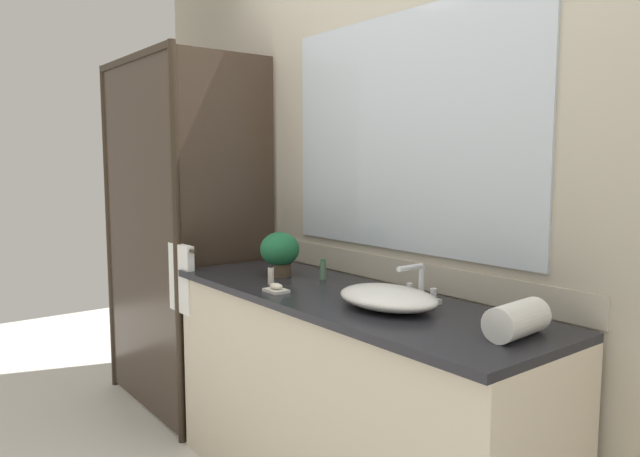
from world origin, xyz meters
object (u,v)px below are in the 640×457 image
(faucet, at_px, (419,288))
(amenity_bottle_lotion, at_px, (323,270))
(rolled_towel_near_edge, at_px, (517,320))
(potted_plant, at_px, (280,251))
(sink_basin, at_px, (388,297))
(soap_dish, at_px, (276,289))
(amenity_bottle_body_wash, at_px, (271,275))

(faucet, height_order, amenity_bottle_lotion, faucet)
(rolled_towel_near_edge, bearing_deg, potted_plant, -178.98)
(sink_basin, relative_size, rolled_towel_near_edge, 1.85)
(faucet, bearing_deg, soap_dish, -143.89)
(sink_basin, height_order, faucet, faucet)
(soap_dish, bearing_deg, faucet, 36.11)
(potted_plant, bearing_deg, sink_basin, -2.26)
(soap_dish, distance_m, amenity_bottle_body_wash, 0.16)
(faucet, bearing_deg, amenity_bottle_body_wash, -156.30)
(sink_basin, bearing_deg, rolled_towel_near_edge, 5.85)
(sink_basin, relative_size, faucet, 2.38)
(soap_dish, xyz_separation_m, rolled_towel_near_edge, (0.96, 0.22, 0.04))
(amenity_bottle_lotion, bearing_deg, potted_plant, -149.84)
(amenity_bottle_lotion, bearing_deg, soap_dish, -74.20)
(amenity_bottle_body_wash, xyz_separation_m, amenity_bottle_lotion, (0.06, 0.24, 0.00))
(soap_dish, distance_m, amenity_bottle_lotion, 0.32)
(sink_basin, distance_m, faucet, 0.17)
(potted_plant, distance_m, amenity_bottle_body_wash, 0.20)
(sink_basin, distance_m, amenity_bottle_body_wash, 0.62)
(faucet, height_order, amenity_bottle_body_wash, faucet)
(faucet, relative_size, rolled_towel_near_edge, 0.78)
(potted_plant, xyz_separation_m, amenity_bottle_body_wash, (0.13, -0.13, -0.07))
(faucet, relative_size, potted_plant, 0.84)
(sink_basin, bearing_deg, potted_plant, 177.74)
(amenity_bottle_body_wash, relative_size, amenity_bottle_lotion, 0.91)
(amenity_bottle_body_wash, bearing_deg, potted_plant, 133.83)
(faucet, distance_m, amenity_bottle_body_wash, 0.67)
(amenity_bottle_body_wash, bearing_deg, amenity_bottle_lotion, 76.21)
(amenity_bottle_body_wash, xyz_separation_m, rolled_towel_near_edge, (1.11, 0.15, 0.01))
(amenity_bottle_lotion, height_order, rolled_towel_near_edge, rolled_towel_near_edge)
(faucet, height_order, soap_dish, faucet)
(soap_dish, bearing_deg, sink_basin, 20.47)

